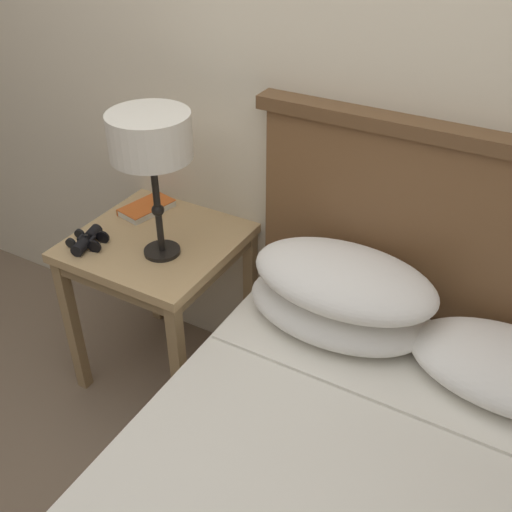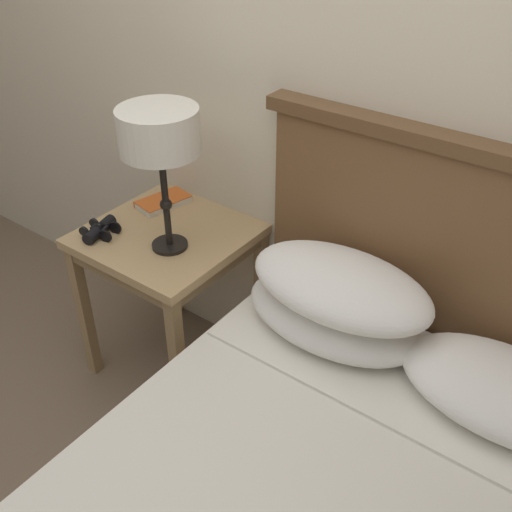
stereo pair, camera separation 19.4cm
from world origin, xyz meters
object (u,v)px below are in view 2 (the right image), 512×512
(binoculars_pair, at_px, (100,229))
(nightstand, at_px, (169,251))
(table_lamp, at_px, (159,135))
(book_on_nightstand, at_px, (163,201))

(binoculars_pair, bearing_deg, nightstand, 41.62)
(binoculars_pair, bearing_deg, table_lamp, 19.74)
(binoculars_pair, bearing_deg, book_on_nightstand, 84.44)
(nightstand, relative_size, binoculars_pair, 4.07)
(table_lamp, distance_m, book_on_nightstand, 0.52)
(table_lamp, height_order, binoculars_pair, table_lamp)
(nightstand, distance_m, table_lamp, 0.53)
(nightstand, xyz_separation_m, book_on_nightstand, (-0.15, 0.14, 0.10))
(book_on_nightstand, bearing_deg, table_lamp, -41.88)
(book_on_nightstand, relative_size, binoculars_pair, 1.39)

